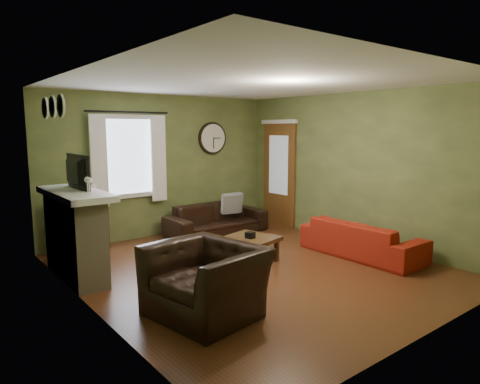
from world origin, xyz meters
TOP-DOWN VIEW (x-y plane):
  - floor at (0.00, 0.00)m, footprint 4.60×5.20m
  - ceiling at (0.00, 0.00)m, footprint 4.60×5.20m
  - wall_left at (-2.30, 0.00)m, footprint 0.00×5.20m
  - wall_right at (2.30, 0.00)m, footprint 0.00×5.20m
  - wall_back at (0.00, 2.60)m, footprint 4.60×0.00m
  - wall_front at (0.00, -2.60)m, footprint 4.60×0.00m
  - fireplace at (-2.10, 1.15)m, footprint 0.40×1.40m
  - firebox at (-1.91, 1.15)m, footprint 0.04×0.60m
  - mantel at (-2.07, 1.15)m, footprint 0.58×1.60m
  - tv at (-2.05, 1.30)m, footprint 0.08×0.60m
  - tv_screen at (-1.97, 1.30)m, footprint 0.02×0.62m
  - medallion_left at (-2.28, 0.80)m, footprint 0.28×0.28m
  - medallion_mid at (-2.28, 1.15)m, footprint 0.28×0.28m
  - medallion_right at (-2.28, 1.50)m, footprint 0.28×0.28m
  - window_pane at (-0.70, 2.58)m, footprint 1.00×0.02m
  - curtain_rod at (-0.70, 2.48)m, footprint 0.03×0.03m
  - curtain_left at (-1.25, 2.48)m, footprint 0.28×0.04m
  - curtain_right at (-0.15, 2.48)m, footprint 0.28×0.04m
  - wall_clock at (1.10, 2.55)m, footprint 0.64×0.06m
  - door at (2.27, 1.85)m, footprint 0.05×0.90m
  - bookshelf at (-1.59, 2.42)m, footprint 0.77×0.33m
  - book at (-1.70, 2.59)m, footprint 0.19×0.24m
  - sofa_brown at (0.78, 1.98)m, footprint 1.95×0.76m
  - pillow_left at (1.10, 1.95)m, footprint 0.39×0.19m
  - pillow_right at (1.18, 2.00)m, footprint 0.40×0.15m
  - sofa_red at (1.73, -0.61)m, footprint 0.75×1.93m
  - armchair at (-1.37, -0.88)m, footprint 1.18×1.30m
  - coffee_table at (0.15, 0.22)m, footprint 0.87×0.87m
  - tissue_box at (0.12, 0.18)m, footprint 0.15×0.15m
  - wine_glass_a at (-2.05, 0.63)m, footprint 0.07×0.07m
  - wine_glass_b at (-2.05, 0.70)m, footprint 0.08×0.08m

SIDE VIEW (x-z plane):
  - floor at x=0.00m, z-range 0.00..0.00m
  - coffee_table at x=0.15m, z-range 0.00..0.38m
  - sofa_red at x=1.73m, z-range 0.00..0.56m
  - sofa_brown at x=0.78m, z-range 0.00..0.57m
  - firebox at x=-1.91m, z-range 0.02..0.57m
  - armchair at x=-1.37m, z-range 0.00..0.75m
  - tissue_box at x=0.12m, z-range 0.35..0.45m
  - bookshelf at x=-1.59m, z-range 0.00..0.91m
  - fireplace at x=-2.10m, z-range 0.00..1.10m
  - pillow_left at x=1.10m, z-range 0.36..0.74m
  - pillow_right at x=1.18m, z-range 0.35..0.75m
  - book at x=-1.70m, z-range 0.95..0.97m
  - door at x=2.27m, z-range 0.00..2.10m
  - mantel at x=-2.07m, z-range 1.10..1.18m
  - wine_glass_a at x=-2.05m, z-range 1.18..1.39m
  - wine_glass_b at x=-2.05m, z-range 1.18..1.39m
  - wall_left at x=-2.30m, z-range 0.00..2.60m
  - wall_right at x=2.30m, z-range 0.00..2.60m
  - wall_back at x=0.00m, z-range 0.00..2.60m
  - wall_front at x=0.00m, z-range 0.00..2.60m
  - tv at x=-2.05m, z-range 1.18..1.53m
  - tv_screen at x=-1.97m, z-range 1.23..1.59m
  - curtain_left at x=-1.25m, z-range 0.67..2.23m
  - curtain_right at x=-0.15m, z-range 0.67..2.23m
  - window_pane at x=-0.70m, z-range 0.85..2.15m
  - wall_clock at x=1.10m, z-range 1.48..2.12m
  - medallion_left at x=-2.28m, z-range 2.24..2.26m
  - medallion_mid at x=-2.28m, z-range 2.24..2.26m
  - medallion_right at x=-2.28m, z-range 2.24..2.26m
  - curtain_rod at x=-0.70m, z-range 1.52..3.02m
  - ceiling at x=0.00m, z-range 2.60..2.60m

